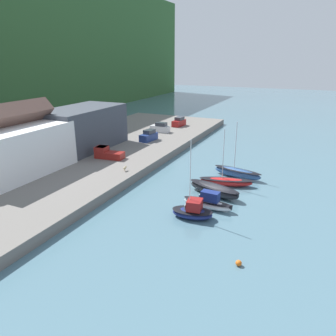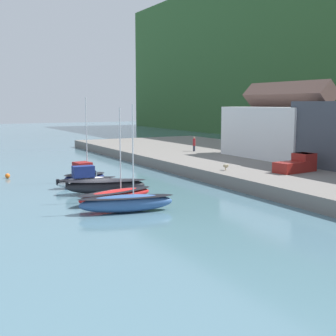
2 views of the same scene
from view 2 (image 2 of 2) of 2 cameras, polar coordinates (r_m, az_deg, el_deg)
ground_plane at (r=44.50m, az=-8.38°, el=-3.10°), size 320.00×320.00×0.00m
quay_promenade at (r=57.92m, az=15.81°, el=-0.11°), size 94.29×26.31×1.31m
harbor_clubhouse at (r=64.34m, az=14.14°, el=4.61°), size 14.81×10.68×9.97m
moored_boat_0 at (r=50.94m, az=-10.18°, el=-0.83°), size 3.09×4.93×9.05m
moored_boat_1 at (r=47.86m, az=-10.00°, el=-1.41°), size 1.99×6.26×2.20m
moored_boat_2 at (r=44.23m, az=-7.64°, el=-2.14°), size 4.33×7.83×1.45m
moored_boat_3 at (r=40.46m, az=-6.39°, el=-3.31°), size 3.65×7.71×8.07m
moored_boat_4 at (r=36.61m, az=-5.09°, el=-4.23°), size 3.33×7.74×8.37m
pickup_truck_0 at (r=50.79m, az=15.54°, el=0.49°), size 2.47×4.91×1.90m
person_on_quay at (r=69.86m, az=3.20°, el=2.95°), size 0.40×0.40×2.14m
dog_on_quay at (r=50.31m, az=7.06°, el=0.23°), size 0.88×0.34×0.68m
mooring_buoy_0 at (r=55.98m, az=-18.97°, el=-0.91°), size 0.54×0.54×0.54m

